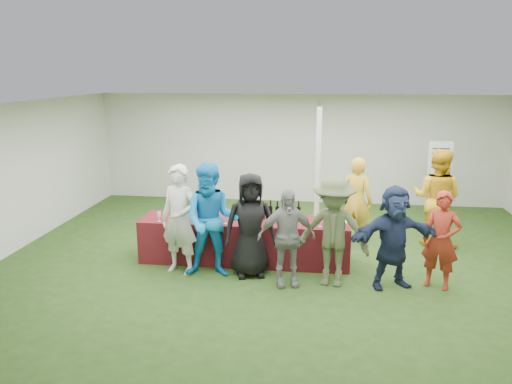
# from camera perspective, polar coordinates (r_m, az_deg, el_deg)

# --- Properties ---
(ground) EXTENTS (60.00, 60.00, 0.00)m
(ground) POSITION_cam_1_polar(r_m,az_deg,el_deg) (9.00, 3.54, -7.52)
(ground) COLOR #284719
(ground) RESTS_ON ground
(tent) EXTENTS (10.00, 10.00, 10.00)m
(tent) POSITION_cam_1_polar(r_m,az_deg,el_deg) (9.76, 7.07, 2.36)
(tent) COLOR white
(tent) RESTS_ON ground
(serving_table) EXTENTS (3.60, 0.80, 0.75)m
(serving_table) POSITION_cam_1_polar(r_m,az_deg,el_deg) (8.73, -1.31, -5.55)
(serving_table) COLOR maroon
(serving_table) RESTS_ON ground
(wine_bottles) EXTENTS (0.68, 0.14, 0.32)m
(wine_bottles) POSITION_cam_1_polar(r_m,az_deg,el_deg) (8.64, 2.87, -2.31)
(wine_bottles) COLOR black
(wine_bottles) RESTS_ON serving_table
(wine_glasses) EXTENTS (2.79, 0.14, 0.16)m
(wine_glasses) POSITION_cam_1_polar(r_m,az_deg,el_deg) (8.42, -4.45, -2.85)
(wine_glasses) COLOR silver
(wine_glasses) RESTS_ON serving_table
(water_bottle) EXTENTS (0.07, 0.07, 0.23)m
(water_bottle) POSITION_cam_1_polar(r_m,az_deg,el_deg) (8.66, -1.09, -2.39)
(water_bottle) COLOR silver
(water_bottle) RESTS_ON serving_table
(bar_towel) EXTENTS (0.25, 0.18, 0.03)m
(bar_towel) POSITION_cam_1_polar(r_m,az_deg,el_deg) (8.57, 9.56, -3.36)
(bar_towel) COLOR white
(bar_towel) RESTS_ON serving_table
(dump_bucket) EXTENTS (0.25, 0.25, 0.18)m
(dump_bucket) POSITION_cam_1_polar(r_m,az_deg,el_deg) (8.29, 9.08, -3.40)
(dump_bucket) COLOR slate
(dump_bucket) RESTS_ON serving_table
(wine_list_sign) EXTENTS (0.50, 0.03, 1.80)m
(wine_list_sign) POSITION_cam_1_polar(r_m,az_deg,el_deg) (11.33, 20.26, 3.01)
(wine_list_sign) COLOR slate
(wine_list_sign) RESTS_ON ground
(staff_pourer) EXTENTS (0.73, 0.61, 1.69)m
(staff_pourer) POSITION_cam_1_polar(r_m,az_deg,el_deg) (9.67, 11.42, -1.00)
(staff_pourer) COLOR gold
(staff_pourer) RESTS_ON ground
(staff_back) EXTENTS (1.12, 1.03, 1.86)m
(staff_back) POSITION_cam_1_polar(r_m,az_deg,el_deg) (9.94, 19.95, -0.65)
(staff_back) COLOR gold
(staff_back) RESTS_ON ground
(customer_0) EXTENTS (0.76, 0.61, 1.81)m
(customer_0) POSITION_cam_1_polar(r_m,az_deg,el_deg) (8.19, -8.73, -3.14)
(customer_0) COLOR silver
(customer_0) RESTS_ON ground
(customer_1) EXTENTS (0.96, 0.78, 1.86)m
(customer_1) POSITION_cam_1_polar(r_m,az_deg,el_deg) (7.98, -5.10, -3.29)
(customer_1) COLOR #1284D0
(customer_1) RESTS_ON ground
(customer_2) EXTENTS (0.94, 0.73, 1.69)m
(customer_2) POSITION_cam_1_polar(r_m,az_deg,el_deg) (8.00, -0.67, -3.80)
(customer_2) COLOR black
(customer_2) RESTS_ON ground
(customer_3) EXTENTS (0.97, 0.60, 1.54)m
(customer_3) POSITION_cam_1_polar(r_m,az_deg,el_deg) (7.67, 3.51, -5.22)
(customer_3) COLOR gray
(customer_3) RESTS_ON ground
(customer_4) EXTENTS (1.22, 0.84, 1.72)m
(customer_4) POSITION_cam_1_polar(r_m,az_deg,el_deg) (7.72, 8.81, -4.52)
(customer_4) COLOR #4A5532
(customer_4) RESTS_ON ground
(customer_5) EXTENTS (1.56, 0.94, 1.60)m
(customer_5) POSITION_cam_1_polar(r_m,az_deg,el_deg) (7.86, 15.45, -4.99)
(customer_5) COLOR #1C2644
(customer_5) RESTS_ON ground
(customer_6) EXTENTS (0.65, 0.56, 1.52)m
(customer_6) POSITION_cam_1_polar(r_m,az_deg,el_deg) (8.07, 20.41, -5.19)
(customer_6) COLOR maroon
(customer_6) RESTS_ON ground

